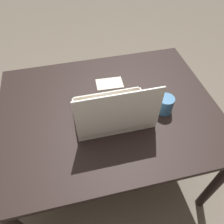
{
  "coord_description": "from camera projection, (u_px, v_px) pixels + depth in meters",
  "views": [
    {
      "loc": [
        0.17,
        0.82,
        1.67
      ],
      "look_at": [
        -0.01,
        0.05,
        0.74
      ],
      "focal_mm": 35.0,
      "sensor_mm": 36.0,
      "label": 1
    }
  ],
  "objects": [
    {
      "name": "coffee_mug",
      "position": [
        165.0,
        104.0,
        1.21
      ],
      "size": [
        0.09,
        0.09,
        0.1
      ],
      "color": "teal",
      "rests_on": "dining_table"
    },
    {
      "name": "dining_table",
      "position": [
        109.0,
        117.0,
        1.33
      ],
      "size": [
        1.26,
        0.98,
        0.72
      ],
      "color": "black",
      "rests_on": "ground_plane"
    },
    {
      "name": "donut_box",
      "position": [
        113.0,
        113.0,
        1.16
      ],
      "size": [
        0.41,
        0.29,
        0.3
      ],
      "color": "silver",
      "rests_on": "dining_table"
    },
    {
      "name": "ground_plane",
      "position": [
        110.0,
        166.0,
        1.81
      ],
      "size": [
        8.0,
        8.0,
        0.0
      ],
      "primitive_type": "plane",
      "color": "#6B6054"
    },
    {
      "name": "paper_napkin",
      "position": [
        109.0,
        84.0,
        1.4
      ],
      "size": [
        0.17,
        0.11,
        0.01
      ],
      "color": "silver",
      "rests_on": "dining_table"
    }
  ]
}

